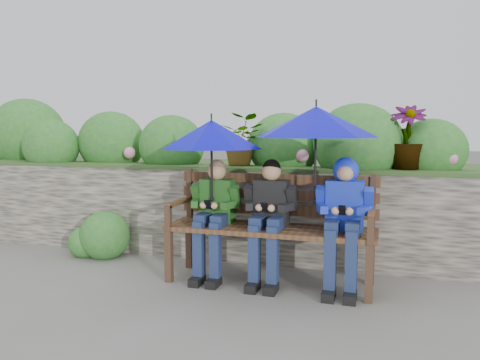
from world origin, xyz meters
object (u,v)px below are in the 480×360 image
(boy_middle, at_px, (269,213))
(boy_right, at_px, (344,211))
(umbrella_right, at_px, (316,122))
(park_bench, at_px, (272,220))
(umbrella_left, at_px, (211,134))
(boy_left, at_px, (214,211))

(boy_middle, relative_size, boy_right, 0.98)
(boy_middle, bearing_deg, umbrella_right, 7.19)
(boy_middle, height_order, boy_right, boy_right)
(park_bench, distance_m, boy_middle, 0.12)
(umbrella_left, relative_size, umbrella_right, 0.90)
(park_bench, xyz_separation_m, boy_middle, (-0.00, -0.09, 0.08))
(boy_right, relative_size, umbrella_right, 1.09)
(boy_left, height_order, boy_right, boy_right)
(boy_left, height_order, umbrella_right, umbrella_right)
(boy_right, relative_size, umbrella_left, 1.20)
(boy_middle, bearing_deg, park_bench, 87.87)
(umbrella_left, bearing_deg, boy_middle, 0.87)
(boy_middle, distance_m, boy_right, 0.68)
(boy_middle, distance_m, umbrella_left, 0.91)
(park_bench, relative_size, boy_middle, 1.68)
(boy_right, bearing_deg, park_bench, 173.07)
(boy_left, relative_size, boy_right, 0.96)
(boy_left, height_order, boy_middle, boy_middle)
(boy_middle, xyz_separation_m, boy_right, (0.68, 0.01, 0.06))
(boy_left, xyz_separation_m, boy_middle, (0.54, -0.00, 0.01))
(park_bench, bearing_deg, boy_left, -170.56)
(boy_left, bearing_deg, umbrella_right, 3.03)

